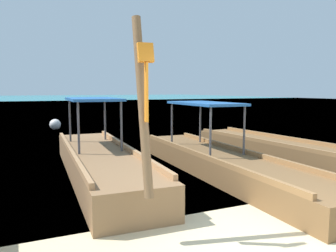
{
  "coord_description": "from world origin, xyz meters",
  "views": [
    {
      "loc": [
        -2.87,
        -2.43,
        1.95
      ],
      "look_at": [
        0.0,
        4.0,
        1.18
      ],
      "focal_mm": 35.28,
      "sensor_mm": 36.0,
      "label": 1
    }
  ],
  "objects": [
    {
      "name": "longtail_boat_pink_ribbon",
      "position": [
        1.28,
        3.79,
        0.3
      ],
      "size": [
        1.35,
        7.37,
        2.57
      ],
      "color": "brown",
      "rests_on": "ground"
    },
    {
      "name": "longtail_boat_orange_ribbon",
      "position": [
        -1.3,
        4.82,
        0.35
      ],
      "size": [
        1.56,
        6.64,
        2.93
      ],
      "color": "olive",
      "rests_on": "ground"
    },
    {
      "name": "sea_water",
      "position": [
        0.0,
        62.0,
        0.0
      ],
      "size": [
        120.0,
        120.0,
        0.0
      ],
      "primitive_type": "plane",
      "color": "teal",
      "rests_on": "ground"
    },
    {
      "name": "mooring_buoy_near",
      "position": [
        -1.39,
        14.35,
        0.27
      ],
      "size": [
        0.53,
        0.53,
        0.53
      ],
      "color": "white",
      "rests_on": "sea_water"
    },
    {
      "name": "longtail_boat_blue_ribbon",
      "position": [
        3.87,
        5.18,
        0.25
      ],
      "size": [
        1.57,
        6.36,
        2.37
      ],
      "color": "brown",
      "rests_on": "ground"
    }
  ]
}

